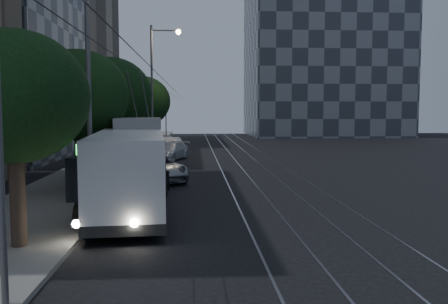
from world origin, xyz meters
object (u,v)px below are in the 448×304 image
car_white_a (156,154)px  car_white_c (172,146)px  streetlamp_near (98,59)px  car_white_d (166,141)px  pickup_silver (157,168)px  car_white_b (170,151)px  trolleybus (131,167)px  streetlamp_far (157,78)px

car_white_a → car_white_c: bearing=62.7°
car_white_a → streetlamp_near: streetlamp_near is taller
car_white_c → car_white_d: size_ratio=1.06×
car_white_a → car_white_d: bearing=69.4°
pickup_silver → car_white_b: (0.21, 11.50, -0.06)m
car_white_d → streetlamp_near: bearing=-112.3°
trolleybus → car_white_b: bearing=83.0°
car_white_b → car_white_c: bearing=110.3°
car_white_b → streetlamp_near: size_ratio=0.47×
car_white_a → car_white_c: size_ratio=0.81×
car_white_a → streetlamp_far: streetlamp_far is taller
pickup_silver → streetlamp_far: size_ratio=0.47×
car_white_c → streetlamp_far: (-1.32, 0.48, 6.05)m
car_white_d → streetlamp_far: size_ratio=0.37×
trolleybus → car_white_d: bearing=85.5°
pickup_silver → car_white_b: 11.50m
trolleybus → car_white_b: 19.05m
car_white_a → streetlamp_near: 17.50m
car_white_b → car_white_c: size_ratio=1.07×
trolleybus → car_white_a: bearing=85.8°
pickup_silver → car_white_c: (0.13, 16.80, -0.01)m
car_white_b → trolleybus: bearing=-72.7°
car_white_c → streetlamp_near: 24.53m
trolleybus → pickup_silver: 7.59m
pickup_silver → streetlamp_near: 9.02m
trolleybus → streetlamp_near: (-1.29, 0.44, 4.38)m
car_white_a → car_white_c: 7.33m
trolleybus → pickup_silver: size_ratio=2.28×
pickup_silver → streetlamp_near: (-1.80, -7.07, 5.30)m
car_white_a → car_white_d: car_white_d is taller
pickup_silver → streetlamp_near: bearing=-124.2°
trolleybus → streetlamp_far: 25.32m
trolleybus → streetlamp_far: size_ratio=1.07×
pickup_silver → streetlamp_near: size_ratio=0.53×
car_white_d → streetlamp_far: 8.57m
trolleybus → car_white_c: trolleybus is taller
trolleybus → streetlamp_near: size_ratio=1.21×
car_white_b → streetlamp_near: 19.43m
car_white_b → pickup_silver: bearing=-71.5°
trolleybus → car_white_a: 17.07m
car_white_c → car_white_d: 6.58m
trolleybus → streetlamp_near: 4.59m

